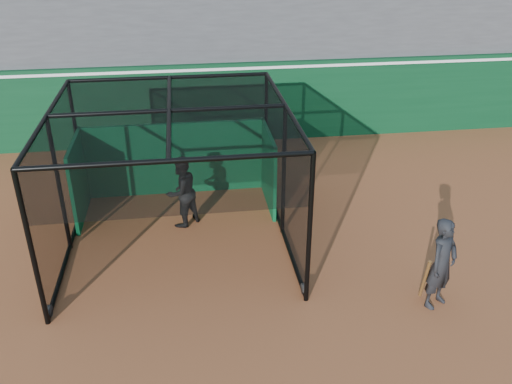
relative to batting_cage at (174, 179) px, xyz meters
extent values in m
plane|color=brown|center=(0.69, -2.64, -1.51)|extent=(120.00, 120.00, 0.00)
cube|color=#0A391C|center=(0.69, 5.86, -0.26)|extent=(50.00, 0.45, 2.50)
cube|color=white|center=(0.69, 5.86, 0.84)|extent=(50.00, 0.50, 0.08)
cube|color=#085128|center=(0.00, 2.34, -0.56)|extent=(4.59, 0.10, 1.90)
cylinder|color=black|center=(-2.35, -2.29, -1.40)|extent=(0.08, 0.22, 0.22)
cylinder|color=black|center=(2.35, -2.29, -1.40)|extent=(0.08, 0.22, 0.22)
cylinder|color=black|center=(-2.35, 2.26, -1.40)|extent=(0.08, 0.22, 0.22)
cylinder|color=black|center=(2.35, 2.26, -1.40)|extent=(0.08, 0.22, 0.22)
imported|color=black|center=(0.12, 0.67, -0.65)|extent=(1.05, 1.03, 1.71)
imported|color=black|center=(4.72, -2.93, -0.61)|extent=(0.78, 0.71, 1.80)
cylinder|color=#593819|center=(4.47, -2.88, -0.96)|extent=(0.16, 0.38, 1.01)
camera|label=1|loc=(0.29, -10.44, 5.00)|focal=38.00mm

